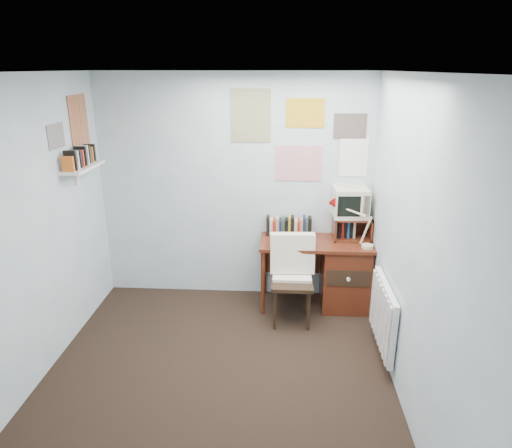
# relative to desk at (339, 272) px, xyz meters

# --- Properties ---
(ground) EXTENTS (3.50, 3.50, 0.00)m
(ground) POSITION_rel_desk_xyz_m (-1.17, -1.48, -0.41)
(ground) COLOR black
(ground) RESTS_ON ground
(back_wall) EXTENTS (3.00, 0.02, 2.50)m
(back_wall) POSITION_rel_desk_xyz_m (-1.17, 0.27, 0.84)
(back_wall) COLOR silver
(back_wall) RESTS_ON ground
(left_wall) EXTENTS (0.02, 3.50, 2.50)m
(left_wall) POSITION_rel_desk_xyz_m (-2.67, -1.48, 0.84)
(left_wall) COLOR silver
(left_wall) RESTS_ON ground
(right_wall) EXTENTS (0.02, 3.50, 2.50)m
(right_wall) POSITION_rel_desk_xyz_m (0.33, -1.48, 0.84)
(right_wall) COLOR silver
(right_wall) RESTS_ON ground
(ceiling) EXTENTS (3.00, 3.50, 0.02)m
(ceiling) POSITION_rel_desk_xyz_m (-1.17, -1.48, 2.09)
(ceiling) COLOR white
(ceiling) RESTS_ON back_wall
(desk) EXTENTS (1.20, 0.55, 0.76)m
(desk) POSITION_rel_desk_xyz_m (0.00, 0.00, 0.00)
(desk) COLOR #572313
(desk) RESTS_ON ground
(desk_chair) EXTENTS (0.46, 0.44, 0.89)m
(desk_chair) POSITION_rel_desk_xyz_m (-0.53, -0.39, 0.04)
(desk_chair) COLOR black
(desk_chair) RESTS_ON ground
(desk_lamp) EXTENTS (0.34, 0.30, 0.44)m
(desk_lamp) POSITION_rel_desk_xyz_m (0.25, -0.15, 0.58)
(desk_lamp) COLOR #B9100C
(desk_lamp) RESTS_ON desk
(tv_riser) EXTENTS (0.40, 0.30, 0.25)m
(tv_riser) POSITION_rel_desk_xyz_m (0.12, 0.11, 0.48)
(tv_riser) COLOR #572313
(tv_riser) RESTS_ON desk
(crt_tv) EXTENTS (0.38, 0.35, 0.34)m
(crt_tv) POSITION_rel_desk_xyz_m (0.08, 0.13, 0.78)
(crt_tv) COLOR beige
(crt_tv) RESTS_ON tv_riser
(book_row) EXTENTS (0.60, 0.14, 0.22)m
(book_row) POSITION_rel_desk_xyz_m (-0.51, 0.18, 0.46)
(book_row) COLOR #572313
(book_row) RESTS_ON desk
(radiator) EXTENTS (0.09, 0.80, 0.60)m
(radiator) POSITION_rel_desk_xyz_m (0.29, -0.93, 0.01)
(radiator) COLOR white
(radiator) RESTS_ON right_wall
(wall_shelf) EXTENTS (0.20, 0.62, 0.24)m
(wall_shelf) POSITION_rel_desk_xyz_m (-2.57, -0.38, 1.21)
(wall_shelf) COLOR white
(wall_shelf) RESTS_ON left_wall
(posters_back) EXTENTS (1.20, 0.01, 0.90)m
(posters_back) POSITION_rel_desk_xyz_m (-0.47, 0.26, 1.44)
(posters_back) COLOR white
(posters_back) RESTS_ON back_wall
(posters_left) EXTENTS (0.01, 0.70, 0.60)m
(posters_left) POSITION_rel_desk_xyz_m (-2.67, -0.38, 1.59)
(posters_left) COLOR white
(posters_left) RESTS_ON left_wall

